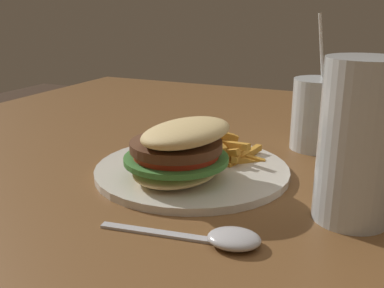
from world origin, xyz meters
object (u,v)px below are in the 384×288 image
object	(u,v)px
spoon	(226,238)
juice_glass	(317,117)
meal_plate_near	(186,158)
beer_glass	(357,146)

from	to	relation	value
spoon	juice_glass	bearing A→B (deg)	77.76
meal_plate_near	beer_glass	distance (m)	0.22
meal_plate_near	juice_glass	xyz separation A→B (m)	(-0.21, 0.13, 0.02)
beer_glass	meal_plate_near	bearing A→B (deg)	-97.39
beer_glass	juice_glass	world-z (taller)	juice_glass
juice_glass	spoon	distance (m)	0.35
beer_glass	spoon	world-z (taller)	beer_glass
beer_glass	juice_glass	size ratio (longest dim) A/B	0.83
meal_plate_near	spoon	xyz separation A→B (m)	(0.14, 0.11, -0.02)
beer_glass	juice_glass	distance (m)	0.25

